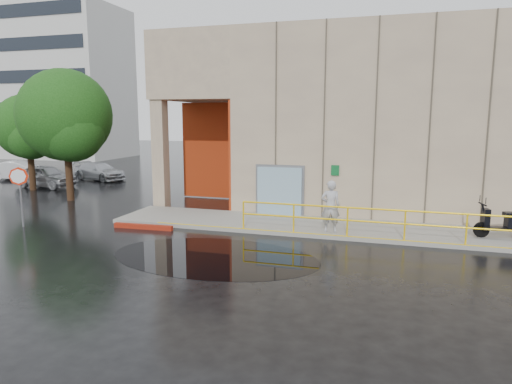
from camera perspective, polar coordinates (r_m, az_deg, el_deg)
ground at (r=14.04m, az=-3.67°, el=-8.25°), size 120.00×120.00×0.00m
sidewalk at (r=17.56m, az=13.99°, el=-4.63°), size 20.00×3.00×0.15m
building at (r=23.52m, az=17.88°, el=8.87°), size 20.00×10.17×8.00m
guardrail at (r=16.10m, az=14.73°, el=-3.73°), size 9.56×0.06×1.03m
distant_building at (r=52.14m, az=-22.78°, el=12.31°), size 12.00×8.08×15.00m
person at (r=16.48m, az=9.29°, el=-1.77°), size 0.76×0.57×1.88m
scooter at (r=17.67m, az=28.52°, el=-2.46°), size 1.89×0.99×1.43m
stop_sign at (r=19.72m, az=-27.48°, el=0.99°), size 0.63×0.39×2.34m
red_curb at (r=18.01m, az=-13.92°, el=-4.22°), size 2.41×0.27×0.18m
puddle at (r=14.20m, az=-5.27°, el=-8.05°), size 6.65×4.18×0.01m
car_a at (r=30.32m, az=-24.81°, el=1.81°), size 4.18×2.06×1.37m
car_b at (r=34.54m, az=-27.46°, el=2.39°), size 4.15×2.51×1.29m
car_c at (r=32.61m, az=-18.98°, el=2.48°), size 4.34×2.75×1.17m
tree_near at (r=24.74m, az=-22.58°, el=8.43°), size 4.57×4.57×6.59m
tree_far at (r=29.19m, az=-26.53°, el=7.03°), size 3.71×3.66×5.51m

